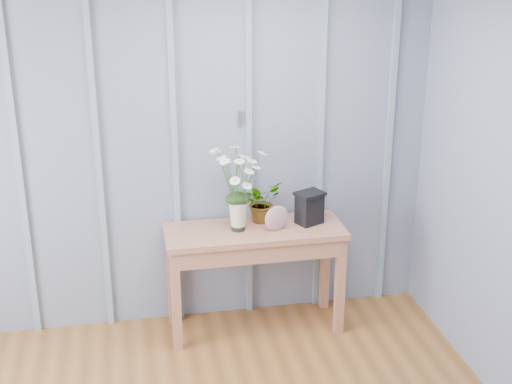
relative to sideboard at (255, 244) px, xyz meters
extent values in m
cube|color=gray|center=(-0.74, 0.25, 0.61)|extent=(4.00, 0.01, 2.50)
cube|color=silver|center=(-0.05, 0.24, 0.81)|extent=(0.03, 0.01, 0.10)
cube|color=#7D94A0|center=(-1.49, 0.24, 0.61)|extent=(0.04, 0.03, 2.50)
cube|color=#7D94A0|center=(-0.99, 0.24, 0.61)|extent=(0.04, 0.03, 2.50)
cube|color=#7D94A0|center=(-0.49, 0.24, 0.61)|extent=(0.04, 0.03, 2.50)
cube|color=#7D94A0|center=(0.01, 0.24, 0.61)|extent=(0.04, 0.03, 2.50)
cube|color=#7D94A0|center=(0.51, 0.24, 0.61)|extent=(0.04, 0.03, 2.50)
cube|color=#7D94A0|center=(1.01, 0.24, 0.61)|extent=(0.04, 0.03, 2.50)
cube|color=#AA6C52|center=(0.00, 0.00, 0.09)|extent=(1.20, 0.45, 0.04)
cube|color=#AA6C52|center=(0.00, 0.00, 0.01)|extent=(1.13, 0.42, 0.12)
cube|color=#AA6C52|center=(-0.55, -0.18, -0.28)|extent=(0.06, 0.06, 0.71)
cube|color=#AA6C52|center=(0.56, -0.18, -0.28)|extent=(0.06, 0.06, 0.71)
cube|color=#AA6C52|center=(-0.55, 0.18, -0.28)|extent=(0.06, 0.06, 0.71)
cube|color=#AA6C52|center=(0.56, 0.18, -0.28)|extent=(0.06, 0.06, 0.71)
cylinder|color=black|center=(-0.11, 0.00, 0.14)|extent=(0.09, 0.09, 0.06)
cone|color=silver|center=(-0.11, 0.00, 0.23)|extent=(0.14, 0.14, 0.21)
ellipsoid|color=#1A3111|center=(-0.11, 0.00, 0.34)|extent=(0.17, 0.14, 0.09)
imported|color=#1A3111|center=(0.08, 0.13, 0.26)|extent=(0.33, 0.32, 0.28)
ellipsoid|color=#8B4B66|center=(0.14, -0.05, 0.20)|extent=(0.18, 0.10, 0.17)
cube|color=black|center=(0.38, 0.02, 0.22)|extent=(0.20, 0.18, 0.20)
cube|color=black|center=(0.38, 0.02, 0.33)|extent=(0.23, 0.21, 0.02)
camera|label=1|loc=(-0.83, -4.29, 2.01)|focal=50.00mm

